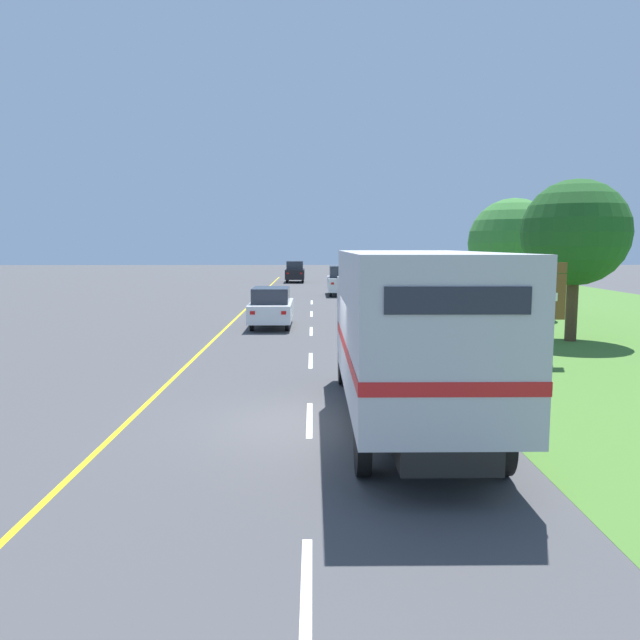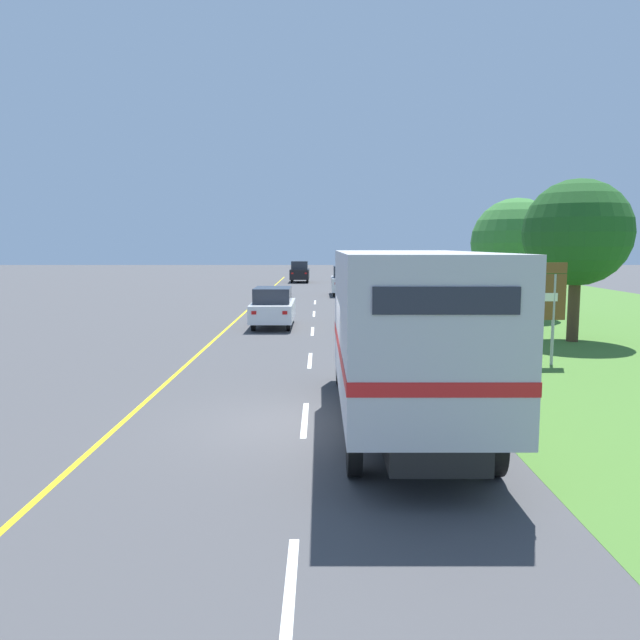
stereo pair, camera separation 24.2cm
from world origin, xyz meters
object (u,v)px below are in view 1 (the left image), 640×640
lead_car_white_ahead (340,281)px  roadside_tree_near (575,233)px  highway_sign (529,299)px  lead_car_white (271,307)px  horse_trailer_truck (408,329)px  lead_car_black_ahead (295,272)px  roadside_tree_mid (513,243)px

lead_car_white_ahead → roadside_tree_near: size_ratio=0.76×
lead_car_white_ahead → roadside_tree_near: bearing=-70.2°
highway_sign → roadside_tree_near: bearing=55.0°
highway_sign → lead_car_white: bearing=133.3°
horse_trailer_truck → lead_car_white_ahead: bearing=89.8°
horse_trailer_truck → lead_car_black_ahead: bearing=94.2°
lead_car_white → roadside_tree_near: bearing=-19.8°
lead_car_white → roadside_tree_near: roadside_tree_near is taller
lead_car_white → lead_car_black_ahead: size_ratio=1.00×
lead_car_white → lead_car_white_ahead: (3.79, 17.31, 0.15)m
lead_car_white_ahead → roadside_tree_near: 22.98m
horse_trailer_truck → lead_car_white_ahead: size_ratio=1.90×
lead_car_white_ahead → roadside_tree_mid: bearing=-60.0°
horse_trailer_truck → highway_sign: horse_trailer_truck is taller
lead_car_black_ahead → roadside_tree_near: roadside_tree_near is taller
highway_sign → roadside_tree_near: size_ratio=0.51×
horse_trailer_truck → roadside_tree_mid: roadside_tree_mid is taller
roadside_tree_mid → lead_car_white: bearing=-162.8°
horse_trailer_truck → lead_car_white_ahead: (0.11, 32.51, -0.91)m
lead_car_white_ahead → lead_car_black_ahead: lead_car_white_ahead is taller
lead_car_white → roadside_tree_mid: bearing=17.2°
lead_car_black_ahead → roadside_tree_near: size_ratio=0.70×
lead_car_white_ahead → lead_car_black_ahead: 16.04m
roadside_tree_mid → horse_trailer_truck: bearing=-113.1°
lead_car_white_ahead → roadside_tree_mid: 16.02m
roadside_tree_mid → lead_car_white_ahead: bearing=120.0°
lead_car_white_ahead → highway_sign: highway_sign is taller
roadside_tree_near → lead_car_black_ahead: bearing=107.1°
roadside_tree_near → lead_car_white: bearing=160.2°
lead_car_black_ahead → lead_car_white_ahead: bearing=-76.7°
highway_sign → roadside_tree_near: roadside_tree_near is taller
horse_trailer_truck → roadside_tree_near: 13.71m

